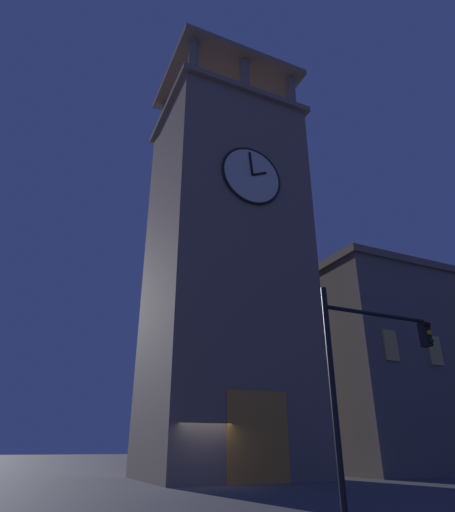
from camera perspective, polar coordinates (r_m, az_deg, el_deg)
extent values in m
plane|color=#4C4C51|center=(20.88, -3.22, -27.95)|extent=(200.00, 200.00, 0.00)
cube|color=gray|center=(27.01, -0.25, -2.31)|extent=(8.68, 7.39, 22.84)
cube|color=gray|center=(33.10, -0.21, 16.75)|extent=(9.28, 7.99, 0.40)
cylinder|color=gray|center=(33.65, 8.32, 20.23)|extent=(0.70, 0.70, 3.07)
cylinder|color=gray|center=(32.27, 2.25, 22.34)|extent=(0.70, 0.70, 3.07)
cylinder|color=gray|center=(31.27, -4.49, 24.35)|extent=(0.70, 0.70, 3.07)
cylinder|color=gray|center=(37.62, 3.14, 14.40)|extent=(0.70, 0.70, 3.07)
cylinder|color=gray|center=(36.39, -2.29, 15.93)|extent=(0.70, 0.70, 3.07)
cylinder|color=gray|center=(35.51, -8.15, 17.39)|extent=(0.70, 0.70, 3.07)
cube|color=gray|center=(35.45, -0.20, 21.01)|extent=(9.28, 7.99, 0.40)
cylinder|color=black|center=(36.83, -0.20, 23.12)|extent=(0.12, 0.12, 3.43)
cylinder|color=silver|center=(26.34, 3.20, 10.48)|extent=(3.77, 0.12, 3.77)
torus|color=black|center=(26.32, 3.22, 10.50)|extent=(3.93, 0.16, 3.93)
cube|color=black|center=(26.57, 4.21, 10.71)|extent=(1.00, 0.06, 0.53)
cube|color=black|center=(26.69, 3.10, 12.04)|extent=(0.28, 0.06, 1.60)
cube|color=orange|center=(21.86, 3.97, -22.50)|extent=(3.20, 0.24, 4.00)
cube|color=#75665B|center=(36.81, 26.93, -13.77)|extent=(21.54, 7.56, 12.76)
cube|color=#75665B|center=(38.26, 25.11, -4.05)|extent=(21.94, 7.96, 0.50)
cube|color=#E0B259|center=(30.40, 25.60, -11.13)|extent=(1.00, 0.12, 1.80)
cube|color=#E0B259|center=(27.80, 20.65, -10.92)|extent=(1.00, 0.12, 1.80)
cylinder|color=black|center=(12.18, 13.70, -16.85)|extent=(0.16, 0.16, 5.70)
cylinder|color=black|center=(13.82, 18.98, -7.27)|extent=(3.74, 0.12, 0.12)
cube|color=black|center=(15.04, 24.52, -9.38)|extent=(0.22, 0.30, 0.75)
sphere|color=#360505|center=(14.98, 24.85, -8.18)|extent=(0.16, 0.16, 0.16)
sphere|color=orange|center=(14.93, 25.01, -9.10)|extent=(0.16, 0.16, 0.16)
sphere|color=#063316|center=(14.88, 25.18, -10.03)|extent=(0.16, 0.16, 0.16)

